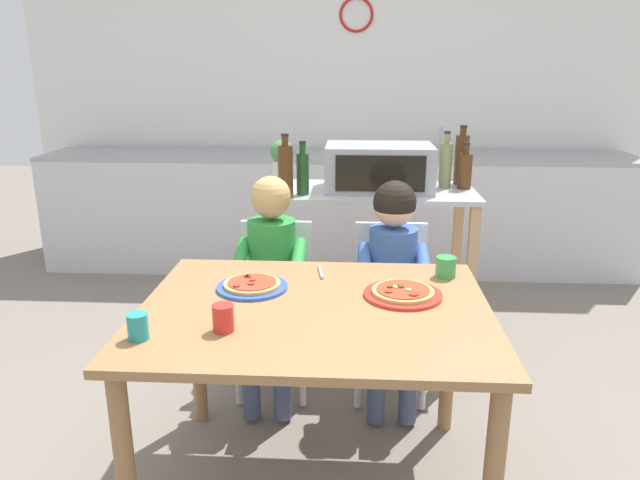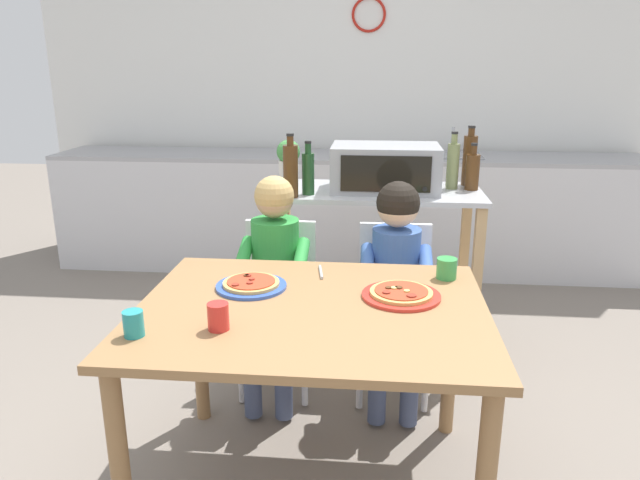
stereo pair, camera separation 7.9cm
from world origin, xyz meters
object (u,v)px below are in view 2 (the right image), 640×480
object	(u,v)px
bottle_slim_sauce	(469,159)
bottle_brown_beer	(453,165)
pizza_plate_blue_rimmed	(251,285)
bottle_squat_spirits	(291,170)
kitchen_island_cart	(374,245)
potted_herb_plant	(288,163)
drinking_cup_green	(447,268)
bottle_dark_olive_oil	(472,171)
dining_table	(312,333)
dining_chair_right	(394,297)
child_in_blue_striped_shirt	(396,268)
bottle_tall_green_wine	(308,172)
drinking_cup_red	(218,316)
pizza_plate_red_rimmed	(401,294)
child_in_green_shirt	(274,265)
drinking_cup_teal	(133,324)
toaster_oven	(385,168)
dining_chair_left	(279,293)
serving_spoon	(320,272)

from	to	relation	value
bottle_slim_sauce	bottle_brown_beer	bearing A→B (deg)	-134.35
bottle_slim_sauce	pizza_plate_blue_rimmed	world-z (taller)	bottle_slim_sauce
bottle_squat_spirits	bottle_slim_sauce	distance (m)	1.00
kitchen_island_cart	bottle_slim_sauce	bearing A→B (deg)	19.56
bottle_brown_beer	bottle_squat_spirits	xyz separation A→B (m)	(-0.82, -0.28, 0.01)
bottle_squat_spirits	potted_herb_plant	bearing A→B (deg)	101.67
drinking_cup_green	bottle_dark_olive_oil	bearing A→B (deg)	76.56
bottle_dark_olive_oil	pizza_plate_blue_rimmed	xyz separation A→B (m)	(-0.96, -1.09, -0.25)
bottle_squat_spirits	dining_table	xyz separation A→B (m)	(0.21, -0.98, -0.40)
dining_chair_right	child_in_blue_striped_shirt	size ratio (longest dim) A/B	0.78
bottle_tall_green_wine	potted_herb_plant	size ratio (longest dim) A/B	1.03
dining_table	drinking_cup_red	bearing A→B (deg)	-142.74
drinking_cup_green	dining_chair_right	bearing A→B (deg)	112.90
bottle_dark_olive_oil	drinking_cup_red	xyz separation A→B (m)	(-0.98, -1.45, -0.22)
dining_table	pizza_plate_blue_rimmed	size ratio (longest dim) A/B	4.58
bottle_dark_olive_oil	pizza_plate_red_rimmed	size ratio (longest dim) A/B	0.86
pizza_plate_blue_rimmed	child_in_green_shirt	bearing A→B (deg)	89.97
potted_herb_plant	drinking_cup_teal	size ratio (longest dim) A/B	3.19
pizza_plate_blue_rimmed	toaster_oven	bearing A→B (deg)	64.13
dining_chair_left	child_in_blue_striped_shirt	distance (m)	0.60
bottle_brown_beer	dining_chair_left	size ratio (longest dim) A/B	0.37
bottle_brown_beer	drinking_cup_red	distance (m)	1.73
bottle_squat_spirits	child_in_green_shirt	world-z (taller)	bottle_squat_spirits
drinking_cup_red	bottle_brown_beer	bearing A→B (deg)	58.95
potted_herb_plant	drinking_cup_green	bearing A→B (deg)	-48.18
bottle_slim_sauce	drinking_cup_red	xyz separation A→B (m)	(-0.98, -1.57, -0.26)
bottle_dark_olive_oil	child_in_blue_striped_shirt	world-z (taller)	bottle_dark_olive_oil
bottle_squat_spirits	pizza_plate_red_rimmed	world-z (taller)	bottle_squat_spirits
child_in_green_shirt	pizza_plate_blue_rimmed	xyz separation A→B (m)	(-0.00, -0.48, 0.09)
bottle_squat_spirits	dining_chair_left	world-z (taller)	bottle_squat_spirits
bottle_dark_olive_oil	bottle_brown_beer	bearing A→B (deg)	168.48
drinking_cup_green	bottle_slim_sauce	bearing A→B (deg)	78.12
kitchen_island_cart	toaster_oven	bearing A→B (deg)	4.68
kitchen_island_cart	pizza_plate_blue_rimmed	bearing A→B (deg)	-113.81
bottle_tall_green_wine	serving_spoon	bearing A→B (deg)	-79.92
potted_herb_plant	serving_spoon	world-z (taller)	potted_herb_plant
toaster_oven	bottle_dark_olive_oil	xyz separation A→B (m)	(0.45, 0.05, -0.02)
pizza_plate_red_rimmed	drinking_cup_teal	world-z (taller)	drinking_cup_teal
child_in_green_shirt	drinking_cup_red	distance (m)	0.85
dining_chair_right	drinking_cup_green	distance (m)	0.56
bottle_dark_olive_oil	serving_spoon	bearing A→B (deg)	-128.35
bottle_dark_olive_oil	bottle_slim_sauce	size ratio (longest dim) A/B	0.76
dining_chair_left	pizza_plate_blue_rimmed	size ratio (longest dim) A/B	3.07
bottle_tall_green_wine	drinking_cup_red	xyz separation A→B (m)	(-0.14, -1.25, -0.24)
bottle_brown_beer	drinking_cup_red	xyz separation A→B (m)	(-0.88, -1.47, -0.25)
dining_chair_left	child_in_green_shirt	world-z (taller)	child_in_green_shirt
dining_table	potted_herb_plant	bearing A→B (deg)	102.07
toaster_oven	bottle_brown_beer	size ratio (longest dim) A/B	1.85
drinking_cup_teal	serving_spoon	world-z (taller)	drinking_cup_teal
kitchen_island_cart	bottle_dark_olive_oil	xyz separation A→B (m)	(0.50, 0.06, 0.40)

